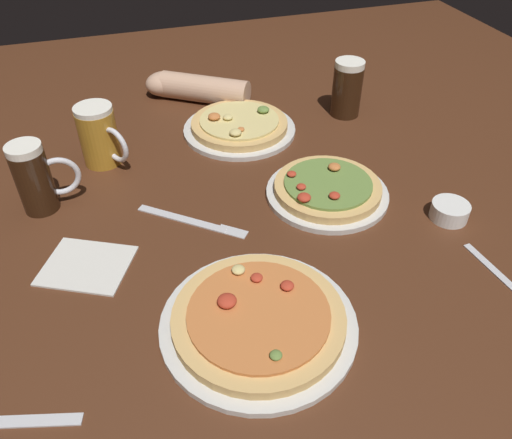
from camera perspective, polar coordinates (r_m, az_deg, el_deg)
ground_plane at (r=1.03m, az=0.00°, el=-1.51°), size 2.40×2.40×0.03m
pizza_plate_near at (r=0.83m, az=0.27°, el=-11.19°), size 0.32×0.32×0.05m
pizza_plate_far at (r=1.10m, az=7.98°, el=3.35°), size 0.26×0.26×0.05m
pizza_plate_side at (r=1.32m, az=-1.88°, el=10.43°), size 0.29×0.29×0.05m
beer_mug_dark at (r=1.41m, az=10.18°, el=14.31°), size 0.09×0.12×0.15m
beer_mug_amber at (r=1.11m, az=-23.43°, el=4.29°), size 0.13×0.07×0.15m
beer_mug_pale at (r=1.22m, az=-17.12°, el=8.94°), size 0.10×0.13×0.14m
ramekin_sauce at (r=1.10m, az=20.88°, el=0.89°), size 0.08×0.08×0.03m
napkin_folded at (r=0.98m, az=-18.45°, el=-4.83°), size 0.19×0.18×0.01m
fork_left at (r=1.00m, az=26.57°, el=-6.50°), size 0.04×0.21×0.01m
knife_right at (r=0.82m, az=-26.36°, el=-19.63°), size 0.21×0.07×0.01m
knife_spare at (r=1.03m, az=-7.12°, el=-0.19°), size 0.20×0.17×0.01m
diner_arm at (r=1.49m, az=-7.10°, el=14.45°), size 0.28×0.21×0.07m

